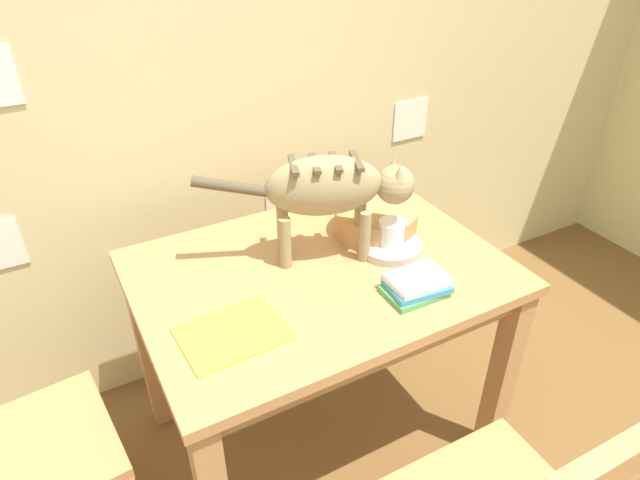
% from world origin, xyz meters
% --- Properties ---
extents(wall_rear, '(5.15, 0.11, 2.50)m').
position_xyz_m(wall_rear, '(-0.00, 1.87, 1.25)').
color(wall_rear, beige).
rests_on(wall_rear, ground_plane).
extents(dining_table, '(1.10, 0.80, 0.76)m').
position_xyz_m(dining_table, '(0.14, 1.23, 0.66)').
color(dining_table, '#B8834E').
rests_on(dining_table, ground_plane).
extents(cat, '(0.62, 0.28, 0.34)m').
position_xyz_m(cat, '(0.21, 1.27, 0.99)').
color(cat, '#988559').
rests_on(cat, dining_table).
extents(saucer_bowl, '(0.20, 0.20, 0.03)m').
position_xyz_m(saucer_bowl, '(0.39, 1.20, 0.77)').
color(saucer_bowl, '#BDB4AD').
rests_on(saucer_bowl, dining_table).
extents(coffee_mug, '(0.12, 0.08, 0.08)m').
position_xyz_m(coffee_mug, '(0.39, 1.20, 0.83)').
color(coffee_mug, white).
rests_on(coffee_mug, saucer_bowl).
extents(magazine, '(0.28, 0.22, 0.01)m').
position_xyz_m(magazine, '(-0.20, 1.07, 0.76)').
color(magazine, gold).
rests_on(magazine, dining_table).
extents(book_stack, '(0.18, 0.14, 0.05)m').
position_xyz_m(book_stack, '(0.32, 0.98, 0.78)').
color(book_stack, '#509E54').
rests_on(book_stack, dining_table).
extents(wicker_basket, '(0.28, 0.28, 0.09)m').
position_xyz_m(wicker_basket, '(0.41, 1.32, 0.80)').
color(wicker_basket, tan).
rests_on(wicker_basket, dining_table).
extents(wooden_chair_near, '(0.46, 0.46, 0.95)m').
position_xyz_m(wooden_chair_near, '(-0.79, 1.22, 0.46)').
color(wooden_chair_near, '#BC844D').
rests_on(wooden_chair_near, ground_plane).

